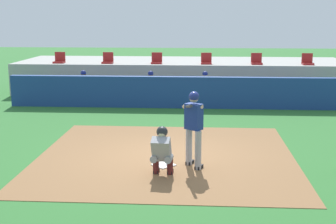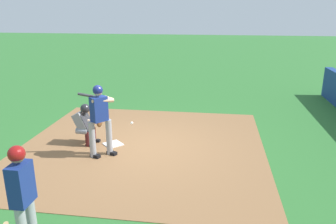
{
  "view_description": "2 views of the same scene",
  "coord_description": "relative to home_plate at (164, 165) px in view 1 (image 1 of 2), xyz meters",
  "views": [
    {
      "loc": [
        0.84,
        -11.77,
        3.53
      ],
      "look_at": [
        0.0,
        0.7,
        1.0
      ],
      "focal_mm": 51.85,
      "sensor_mm": 36.0,
      "label": 1
    },
    {
      "loc": [
        7.96,
        1.86,
        3.51
      ],
      "look_at": [
        0.0,
        0.7,
        1.0
      ],
      "focal_mm": 35.39,
      "sensor_mm": 36.0,
      "label": 2
    }
  ],
  "objects": [
    {
      "name": "stadium_seat_2",
      "position": [
        -1.08,
        10.18,
        1.51
      ],
      "size": [
        0.46,
        0.46,
        0.48
      ],
      "color": "#A51E1E",
      "rests_on": "stands_platform"
    },
    {
      "name": "catcher_crouched",
      "position": [
        0.01,
        -0.7,
        0.58
      ],
      "size": [
        0.51,
        1.62,
        1.13
      ],
      "color": "gray",
      "rests_on": "ground"
    },
    {
      "name": "dugout_bench",
      "position": [
        0.0,
        8.3,
        0.2
      ],
      "size": [
        11.8,
        0.44,
        0.45
      ],
      "primitive_type": "cube",
      "color": "olive",
      "rests_on": "ground"
    },
    {
      "name": "dugout_wall",
      "position": [
        0.0,
        7.3,
        0.58
      ],
      "size": [
        13.0,
        0.3,
        1.2
      ],
      "primitive_type": "cube",
      "color": "navy",
      "rests_on": "ground"
    },
    {
      "name": "home_plate",
      "position": [
        0.0,
        0.0,
        0.0
      ],
      "size": [
        0.62,
        0.62,
        0.02
      ],
      "primitive_type": "cube",
      "rotation": [
        0.0,
        0.0,
        0.79
      ],
      "color": "white",
      "rests_on": "dirt_infield"
    },
    {
      "name": "stands_platform",
      "position": [
        0.0,
        11.7,
        0.68
      ],
      "size": [
        15.0,
        4.4,
        1.4
      ],
      "primitive_type": "cube",
      "color": "#9E9E99",
      "rests_on": "ground"
    },
    {
      "name": "stadium_seat_1",
      "position": [
        -3.25,
        10.18,
        1.51
      ],
      "size": [
        0.46,
        0.46,
        0.48
      ],
      "color": "#A51E1E",
      "rests_on": "stands_platform"
    },
    {
      "name": "stadium_seat_5",
      "position": [
        5.42,
        10.18,
        1.51
      ],
      "size": [
        0.46,
        0.46,
        0.48
      ],
      "color": "#A51E1E",
      "rests_on": "stands_platform"
    },
    {
      "name": "dirt_infield",
      "position": [
        0.0,
        0.8,
        -0.02
      ],
      "size": [
        6.4,
        6.4,
        0.01
      ],
      "primitive_type": "cube",
      "color": "olive",
      "rests_on": "ground"
    },
    {
      "name": "batter_at_plate",
      "position": [
        0.69,
        -0.06,
        1.01
      ],
      "size": [
        0.52,
        0.91,
        1.8
      ],
      "color": "#99999E",
      "rests_on": "ground"
    },
    {
      "name": "stadium_seat_3",
      "position": [
        1.08,
        10.18,
        1.51
      ],
      "size": [
        0.46,
        0.46,
        0.48
      ],
      "color": "#A51E1E",
      "rests_on": "stands_platform"
    },
    {
      "name": "stadium_seat_4",
      "position": [
        3.25,
        10.18,
        1.51
      ],
      "size": [
        0.46,
        0.46,
        0.48
      ],
      "color": "#A51E1E",
      "rests_on": "stands_platform"
    },
    {
      "name": "dugout_player_0",
      "position": [
        -3.89,
        8.14,
        0.65
      ],
      "size": [
        0.49,
        0.7,
        1.3
      ],
      "color": "#939399",
      "rests_on": "ground"
    },
    {
      "name": "dugout_player_1",
      "position": [
        -1.15,
        8.14,
        0.65
      ],
      "size": [
        0.49,
        0.7,
        1.3
      ],
      "color": "#939399",
      "rests_on": "ground"
    },
    {
      "name": "ground_plane",
      "position": [
        0.0,
        0.8,
        -0.02
      ],
      "size": [
        80.0,
        80.0,
        0.0
      ],
      "primitive_type": "plane",
      "color": "#2D6B2D"
    },
    {
      "name": "dugout_player_2",
      "position": [
        1.02,
        8.14,
        0.65
      ],
      "size": [
        0.49,
        0.7,
        1.3
      ],
      "color": "#939399",
      "rests_on": "ground"
    },
    {
      "name": "stadium_seat_0",
      "position": [
        -5.42,
        10.18,
        1.51
      ],
      "size": [
        0.46,
        0.46,
        0.48
      ],
      "color": "#A51E1E",
      "rests_on": "stands_platform"
    }
  ]
}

